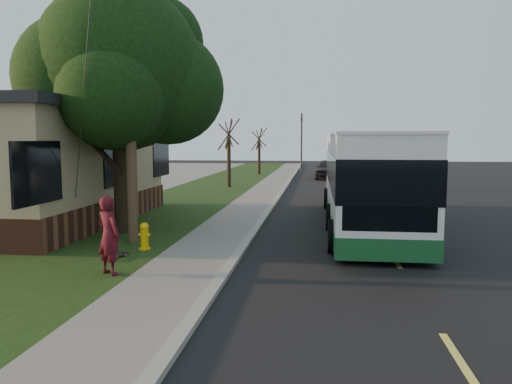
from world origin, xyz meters
TOP-DOWN VIEW (x-y plane):
  - ground at (0.00, 0.00)m, footprint 120.00×120.00m
  - road at (4.00, 10.00)m, footprint 8.00×80.00m
  - curb at (0.00, 10.00)m, footprint 0.25×80.00m
  - sidewalk at (-1.00, 10.00)m, footprint 2.00×80.00m
  - grass_verge at (-4.50, 10.00)m, footprint 5.00×80.00m
  - fire_hydrant at (-2.60, 0.00)m, footprint 0.32×0.32m
  - utility_pole at (-3.31, 0.99)m, footprint 2.86×3.21m
  - leafy_tree at (-4.17, 2.65)m, footprint 6.30×6.00m
  - bare_tree_near at (-3.50, 18.00)m, footprint 1.38×1.21m
  - bare_tree_far at (-3.00, 30.00)m, footprint 1.38×1.21m
  - traffic_signal at (0.50, 34.00)m, footprint 0.18×0.22m
  - transit_bus at (3.70, 4.86)m, footprint 2.75×11.92m
  - skateboarder at (-2.50, -2.52)m, footprint 0.76×0.67m
  - skateboard_main at (-2.93, -1.07)m, footprint 0.31×0.84m
  - dumpster at (-7.05, 6.92)m, footprint 1.49×1.23m
  - distant_car at (2.85, 26.52)m, footprint 2.18×4.68m

SIDE VIEW (x-z plane):
  - ground at x=0.00m, z-range 0.00..0.00m
  - road at x=4.00m, z-range 0.00..0.01m
  - grass_verge at x=-4.50m, z-range 0.00..0.07m
  - sidewalk at x=-1.00m, z-range 0.00..0.08m
  - curb at x=0.00m, z-range 0.00..0.12m
  - skateboard_main at x=-2.93m, z-range 0.09..0.17m
  - fire_hydrant at x=-2.60m, z-range 0.06..0.80m
  - dumpster at x=-7.05m, z-range 0.04..1.27m
  - distant_car at x=2.85m, z-range 0.00..1.55m
  - skateboarder at x=-2.50m, z-range 0.07..1.81m
  - transit_bus at x=3.70m, z-range 0.11..3.33m
  - bare_tree_far at x=-3.00m, z-range -0.01..4.02m
  - bare_tree_near at x=-3.50m, z-range 0.00..4.30m
  - traffic_signal at x=0.50m, z-range 0.41..5.91m
  - utility_pole at x=-3.31m, z-range 0.10..9.17m
  - leafy_tree at x=-4.17m, z-range 1.27..9.07m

